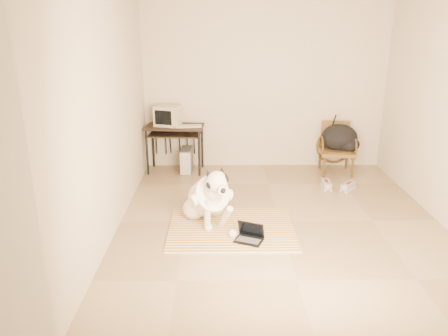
{
  "coord_description": "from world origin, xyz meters",
  "views": [
    {
      "loc": [
        -0.75,
        -4.99,
        2.4
      ],
      "look_at": [
        -0.7,
        0.03,
        0.7
      ],
      "focal_mm": 35.0,
      "sensor_mm": 36.0,
      "label": 1
    }
  ],
  "objects_px": {
    "dog": "(209,198)",
    "rattan_chair": "(336,148)",
    "crt_monitor": "(168,116)",
    "pc_tower": "(187,160)",
    "backpack": "(341,139)",
    "computer_desk": "(175,132)",
    "laptop": "(250,236)"
  },
  "relations": [
    {
      "from": "crt_monitor",
      "to": "pc_tower",
      "type": "xyz_separation_m",
      "value": [
        0.29,
        -0.08,
        -0.74
      ]
    },
    {
      "from": "laptop",
      "to": "pc_tower",
      "type": "xyz_separation_m",
      "value": [
        -0.89,
        2.44,
        0.13
      ]
    },
    {
      "from": "crt_monitor",
      "to": "dog",
      "type": "bearing_deg",
      "value": -70.73
    },
    {
      "from": "laptop",
      "to": "rattan_chair",
      "type": "height_order",
      "value": "rattan_chair"
    },
    {
      "from": "laptop",
      "to": "pc_tower",
      "type": "relative_size",
      "value": 0.86
    },
    {
      "from": "computer_desk",
      "to": "pc_tower",
      "type": "distance_m",
      "value": 0.5
    },
    {
      "from": "laptop",
      "to": "backpack",
      "type": "distance_m",
      "value": 2.93
    },
    {
      "from": "crt_monitor",
      "to": "pc_tower",
      "type": "bearing_deg",
      "value": -14.52
    },
    {
      "from": "laptop",
      "to": "rattan_chair",
      "type": "bearing_deg",
      "value": 56.74
    },
    {
      "from": "pc_tower",
      "to": "laptop",
      "type": "bearing_deg",
      "value": -70.04
    },
    {
      "from": "dog",
      "to": "rattan_chair",
      "type": "bearing_deg",
      "value": 42.84
    },
    {
      "from": "dog",
      "to": "computer_desk",
      "type": "bearing_deg",
      "value": 106.83
    },
    {
      "from": "computer_desk",
      "to": "crt_monitor",
      "type": "relative_size",
      "value": 2.16
    },
    {
      "from": "pc_tower",
      "to": "backpack",
      "type": "bearing_deg",
      "value": -1.44
    },
    {
      "from": "computer_desk",
      "to": "crt_monitor",
      "type": "bearing_deg",
      "value": 157.42
    },
    {
      "from": "laptop",
      "to": "backpack",
      "type": "height_order",
      "value": "backpack"
    },
    {
      "from": "backpack",
      "to": "pc_tower",
      "type": "bearing_deg",
      "value": 178.56
    },
    {
      "from": "rattan_chair",
      "to": "pc_tower",
      "type": "bearing_deg",
      "value": 179.13
    },
    {
      "from": "pc_tower",
      "to": "rattan_chair",
      "type": "bearing_deg",
      "value": -0.87
    },
    {
      "from": "dog",
      "to": "pc_tower",
      "type": "bearing_deg",
      "value": 101.95
    },
    {
      "from": "computer_desk",
      "to": "crt_monitor",
      "type": "distance_m",
      "value": 0.29
    },
    {
      "from": "dog",
      "to": "backpack",
      "type": "height_order",
      "value": "dog"
    },
    {
      "from": "laptop",
      "to": "crt_monitor",
      "type": "height_order",
      "value": "crt_monitor"
    },
    {
      "from": "crt_monitor",
      "to": "backpack",
      "type": "height_order",
      "value": "crt_monitor"
    },
    {
      "from": "laptop",
      "to": "dog",
      "type": "bearing_deg",
      "value": 133.57
    },
    {
      "from": "computer_desk",
      "to": "backpack",
      "type": "xyz_separation_m",
      "value": [
        2.71,
        -0.09,
        -0.09
      ]
    },
    {
      "from": "dog",
      "to": "laptop",
      "type": "xyz_separation_m",
      "value": [
        0.48,
        -0.5,
        -0.26
      ]
    },
    {
      "from": "pc_tower",
      "to": "backpack",
      "type": "relative_size",
      "value": 0.71
    },
    {
      "from": "dog",
      "to": "pc_tower",
      "type": "distance_m",
      "value": 1.99
    },
    {
      "from": "dog",
      "to": "rattan_chair",
      "type": "xyz_separation_m",
      "value": [
        2.05,
        1.91,
        0.08
      ]
    },
    {
      "from": "dog",
      "to": "rattan_chair",
      "type": "height_order",
      "value": "rattan_chair"
    },
    {
      "from": "dog",
      "to": "crt_monitor",
      "type": "xyz_separation_m",
      "value": [
        -0.71,
        2.02,
        0.61
      ]
    }
  ]
}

